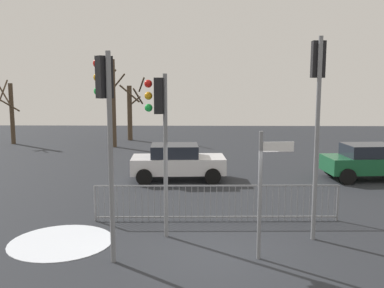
{
  "coord_description": "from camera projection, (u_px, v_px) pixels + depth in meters",
  "views": [
    {
      "loc": [
        -0.48,
        -9.74,
        4.01
      ],
      "look_at": [
        -0.75,
        4.03,
        2.03
      ],
      "focal_mm": 40.42,
      "sensor_mm": 36.0,
      "label": 1
    }
  ],
  "objects": [
    {
      "name": "traffic_light_foreground_right",
      "position": [
        106.0,
        110.0,
        9.34
      ],
      "size": [
        0.47,
        0.47,
        4.66
      ],
      "rotation": [
        0.0,
        0.0,
        0.79
      ],
      "color": "slate",
      "rests_on": "ground"
    },
    {
      "name": "car_green_near",
      "position": [
        370.0,
        161.0,
        17.87
      ],
      "size": [
        3.93,
        2.2,
        1.47
      ],
      "rotation": [
        0.0,
        0.0,
        0.09
      ],
      "color": "#195933",
      "rests_on": "ground"
    },
    {
      "name": "traffic_light_mid_right",
      "position": [
        159.0,
        119.0,
        10.88
      ],
      "size": [
        0.57,
        0.34,
        4.22
      ],
      "rotation": [
        0.0,
        0.0,
        1.64
      ],
      "color": "slate",
      "rests_on": "ground"
    },
    {
      "name": "bare_tree_right",
      "position": [
        131.0,
        110.0,
        29.77
      ],
      "size": [
        1.72,
        2.04,
        4.34
      ],
      "color": "#473828",
      "rests_on": "ground"
    },
    {
      "name": "bare_tree_left",
      "position": [
        11.0,
        111.0,
        27.93
      ],
      "size": [
        1.54,
        1.42,
        4.16
      ],
      "color": "#473828",
      "rests_on": "ground"
    },
    {
      "name": "direction_sign_post",
      "position": [
        263.0,
        188.0,
        9.67
      ],
      "size": [
        0.79,
        0.14,
        2.94
      ],
      "rotation": [
        0.0,
        0.0,
        0.11
      ],
      "color": "slate",
      "rests_on": "ground"
    },
    {
      "name": "bare_tree_centre",
      "position": [
        113.0,
        101.0,
        26.51
      ],
      "size": [
        1.59,
        1.59,
        5.38
      ],
      "color": "#473828",
      "rests_on": "ground"
    },
    {
      "name": "traffic_light_mid_left",
      "position": [
        317.0,
        93.0,
        10.73
      ],
      "size": [
        0.32,
        0.57,
        5.12
      ],
      "rotation": [
        0.0,
        0.0,
        0.02
      ],
      "color": "slate",
      "rests_on": "ground"
    },
    {
      "name": "snow_patch_kerb",
      "position": [
        61.0,
        242.0,
        10.91
      ],
      "size": [
        2.6,
        2.6,
        0.01
      ],
      "primitive_type": "cylinder",
      "color": "silver",
      "rests_on": "ground"
    },
    {
      "name": "car_white_mid",
      "position": [
        177.0,
        162.0,
        17.76
      ],
      "size": [
        3.9,
        2.12,
        1.47
      ],
      "rotation": [
        0.0,
        0.0,
        0.06
      ],
      "color": "silver",
      "rests_on": "ground"
    },
    {
      "name": "pedestrian_guard_railing",
      "position": [
        217.0,
        202.0,
        12.51
      ],
      "size": [
        7.1,
        0.26,
        1.07
      ],
      "rotation": [
        0.0,
        0.0,
        0.03
      ],
      "color": "slate",
      "rests_on": "ground"
    },
    {
      "name": "ground_plane",
      "position": [
        220.0,
        253.0,
        10.2
      ],
      "size": [
        60.0,
        60.0,
        0.0
      ],
      "primitive_type": "plane",
      "color": "#26282D"
    }
  ]
}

